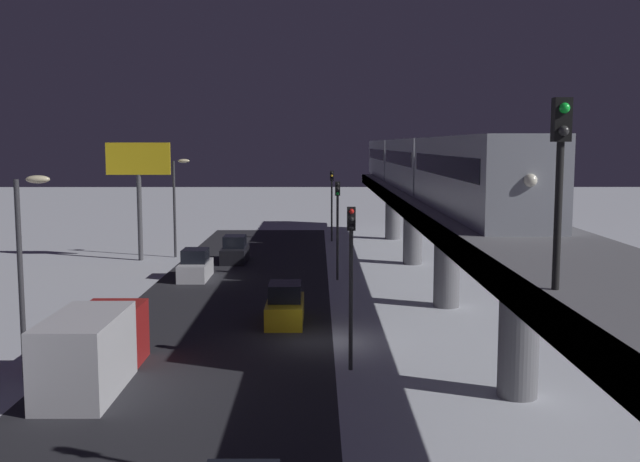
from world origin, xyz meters
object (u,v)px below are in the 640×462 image
object	(u,v)px
traffic_light_mid	(338,216)
commercial_billboard	(138,170)
rail_signal	(560,160)
sedan_yellow	(285,306)
box_truck	(94,348)
sedan_white	(195,267)
sedan_black	(235,251)
traffic_light_near	(351,264)
subway_train	(417,162)
traffic_light_far	(332,195)

from	to	relation	value
traffic_light_mid	commercial_billboard	distance (m)	17.12
rail_signal	sedan_yellow	distance (m)	23.01
box_truck	commercial_billboard	xyz separation A→B (m)	(5.24, -29.30, 5.48)
sedan_white	sedan_black	bearing A→B (deg)	-104.26
sedan_black	traffic_light_near	bearing A→B (deg)	105.59
rail_signal	sedan_white	bearing A→B (deg)	-68.23
sedan_black	traffic_light_mid	world-z (taller)	traffic_light_mid
traffic_light_near	box_truck	bearing A→B (deg)	10.00
sedan_black	box_truck	size ratio (longest dim) A/B	0.57
sedan_white	sedan_black	size ratio (longest dim) A/B	0.97
traffic_light_near	commercial_billboard	world-z (taller)	commercial_billboard
sedan_white	sedan_yellow	world-z (taller)	same
sedan_white	commercial_billboard	distance (m)	11.27
subway_train	box_truck	world-z (taller)	subway_train
subway_train	box_truck	xyz separation A→B (m)	(15.21, 25.47, -6.17)
box_truck	traffic_light_near	world-z (taller)	traffic_light_near
sedan_black	box_truck	distance (m)	28.64
subway_train	box_truck	distance (m)	30.30
commercial_billboard	traffic_light_far	bearing A→B (deg)	-143.26
subway_train	sedan_white	distance (m)	16.92
traffic_light_mid	sedan_white	bearing A→B (deg)	-3.02
sedan_yellow	box_truck	bearing A→B (deg)	-124.73
sedan_white	sedan_yellow	xyz separation A→B (m)	(-6.40, 11.96, -0.00)
subway_train	sedan_white	world-z (taller)	subway_train
subway_train	sedan_yellow	world-z (taller)	subway_train
sedan_black	traffic_light_far	world-z (taller)	traffic_light_far
sedan_white	traffic_light_far	distance (m)	21.27
rail_signal	traffic_light_near	world-z (taller)	rail_signal
box_truck	traffic_light_far	distance (m)	41.51
sedan_black	traffic_light_near	distance (m)	28.12
sedan_yellow	box_truck	world-z (taller)	box_truck
commercial_billboard	sedan_white	bearing A→B (deg)	124.82
rail_signal	box_truck	xyz separation A→B (m)	(13.23, -11.14, -7.12)
commercial_billboard	sedan_black	bearing A→B (deg)	174.18
sedan_white	traffic_light_mid	xyz separation A→B (m)	(-9.30, 0.49, 3.40)
sedan_yellow	sedan_black	distance (m)	19.59
sedan_white	traffic_light_near	size ratio (longest dim) A/B	0.64
traffic_light_far	box_truck	bearing A→B (deg)	76.74
sedan_yellow	commercial_billboard	distance (m)	23.83
box_truck	traffic_light_far	world-z (taller)	traffic_light_far
subway_train	traffic_light_near	distance (m)	24.69
sedan_yellow	commercial_billboard	xyz separation A→B (m)	(11.84, -19.78, 6.03)
rail_signal	sedan_yellow	xyz separation A→B (m)	(6.63, -20.66, -7.66)
box_truck	subway_train	bearing A→B (deg)	-120.84
sedan_yellow	traffic_light_far	size ratio (longest dim) A/B	0.67
traffic_light_near	commercial_billboard	distance (m)	31.42
subway_train	traffic_light_far	xyz separation A→B (m)	(5.71, -14.84, -3.32)
subway_train	sedan_black	xyz separation A→B (m)	(13.21, -3.09, -6.72)
sedan_black	box_truck	bearing A→B (deg)	85.99
subway_train	traffic_light_mid	distance (m)	7.98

